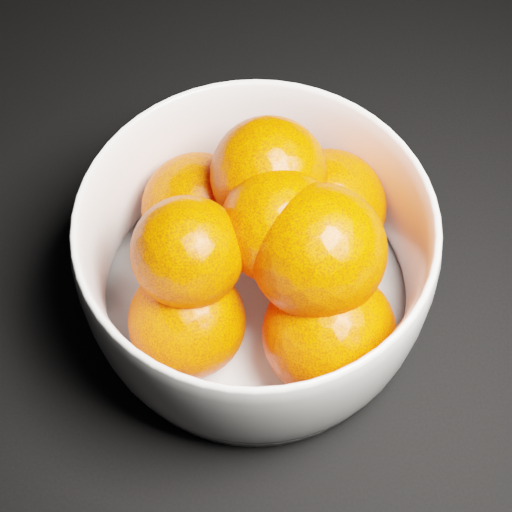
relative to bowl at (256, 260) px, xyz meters
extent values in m
cylinder|color=silver|center=(0.00, 0.00, -0.05)|extent=(0.22, 0.22, 0.01)
sphere|color=#EE3B00|center=(0.06, 0.04, 0.00)|extent=(0.08, 0.08, 0.08)
sphere|color=#EE3B00|center=(-0.03, 0.05, 0.00)|extent=(0.08, 0.08, 0.08)
sphere|color=#EE3B00|center=(-0.05, -0.04, 0.00)|extent=(0.08, 0.08, 0.08)
sphere|color=#EE3B00|center=(0.04, -0.06, 0.00)|extent=(0.09, 0.09, 0.09)
sphere|color=#EE3B00|center=(0.01, 0.04, 0.04)|extent=(0.08, 0.08, 0.08)
sphere|color=#EE3B00|center=(-0.04, -0.01, 0.04)|extent=(0.07, 0.07, 0.07)
sphere|color=#EE3B00|center=(0.04, -0.02, 0.04)|extent=(0.08, 0.08, 0.08)
sphere|color=#EE3B00|center=(0.01, 0.00, 0.04)|extent=(0.07, 0.07, 0.07)
camera|label=1|loc=(-0.03, -0.24, 0.42)|focal=50.00mm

